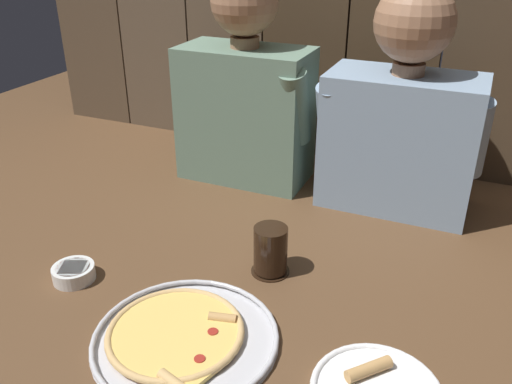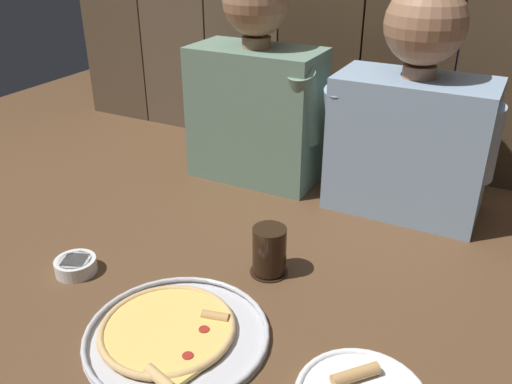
% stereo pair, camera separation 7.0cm
% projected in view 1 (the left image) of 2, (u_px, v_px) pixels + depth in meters
% --- Properties ---
extents(ground_plane, '(3.20, 3.20, 0.00)m').
position_uv_depth(ground_plane, '(240.00, 287.00, 1.15)').
color(ground_plane, brown).
extents(pizza_tray, '(0.35, 0.35, 0.03)m').
position_uv_depth(pizza_tray, '(182.00, 336.00, 1.00)').
color(pizza_tray, silver).
rests_on(pizza_tray, ground).
extents(drinking_glass, '(0.09, 0.09, 0.11)m').
position_uv_depth(drinking_glass, '(271.00, 251.00, 1.18)').
color(drinking_glass, black).
rests_on(drinking_glass, ground).
extents(dipping_bowl, '(0.09, 0.09, 0.03)m').
position_uv_depth(dipping_bowl, '(74.00, 272.00, 1.17)').
color(dipping_bowl, white).
rests_on(dipping_bowl, ground).
extents(diner_left, '(0.41, 0.21, 0.61)m').
position_uv_depth(diner_left, '(245.00, 86.00, 1.53)').
color(diner_left, slate).
rests_on(diner_left, ground).
extents(diner_right, '(0.43, 0.21, 0.59)m').
position_uv_depth(diner_right, '(403.00, 108.00, 1.37)').
color(diner_right, '#849EB7').
rests_on(diner_right, ground).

